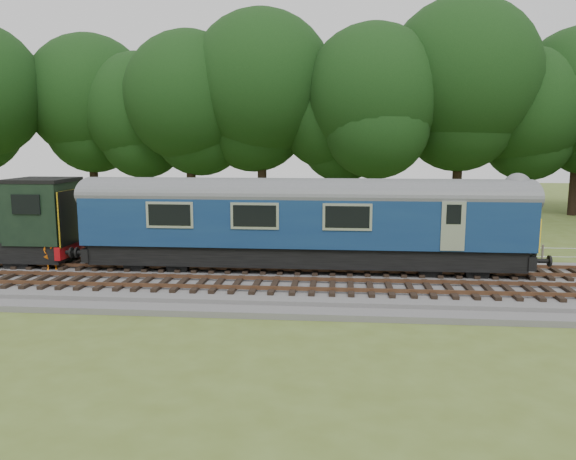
# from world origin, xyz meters

# --- Properties ---
(ground) EXTENTS (120.00, 120.00, 0.00)m
(ground) POSITION_xyz_m (0.00, 0.00, 0.00)
(ground) COLOR #4F5F23
(ground) RESTS_ON ground
(ballast) EXTENTS (70.00, 7.00, 0.35)m
(ballast) POSITION_xyz_m (0.00, 0.00, 0.17)
(ballast) COLOR #4C4C4F
(ballast) RESTS_ON ground
(track_north) EXTENTS (67.20, 2.40, 0.21)m
(track_north) POSITION_xyz_m (0.00, 1.40, 0.42)
(track_north) COLOR black
(track_north) RESTS_ON ballast
(track_south) EXTENTS (67.20, 2.40, 0.21)m
(track_south) POSITION_xyz_m (0.00, -1.60, 0.42)
(track_south) COLOR black
(track_south) RESTS_ON ballast
(fence) EXTENTS (64.00, 0.12, 1.00)m
(fence) POSITION_xyz_m (0.00, 4.50, 0.00)
(fence) COLOR #6B6054
(fence) RESTS_ON ground
(tree_line) EXTENTS (70.00, 8.00, 18.00)m
(tree_line) POSITION_xyz_m (0.00, 22.00, 0.00)
(tree_line) COLOR black
(tree_line) RESTS_ON ground
(dmu_railcar) EXTENTS (18.05, 2.86, 3.88)m
(dmu_railcar) POSITION_xyz_m (-4.75, 1.40, 2.61)
(dmu_railcar) COLOR black
(dmu_railcar) RESTS_ON ground
(worker) EXTENTS (0.75, 0.67, 1.72)m
(worker) POSITION_xyz_m (-15.15, 0.36, 1.21)
(worker) COLOR orange
(worker) RESTS_ON ballast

